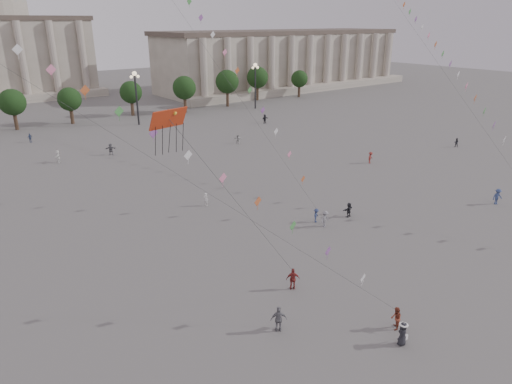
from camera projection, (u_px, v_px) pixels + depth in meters
ground at (347, 317)px, 32.89m from camera, size 360.00×360.00×0.00m
hall_east at (285, 60)px, 142.29m from camera, size 84.00×26.22×17.20m
tree_row at (47, 100)px, 88.94m from camera, size 137.12×5.12×8.00m
lamp_post_mid_east at (136, 88)px, 90.82m from camera, size 2.00×0.90×10.65m
lamp_post_far_east at (255, 77)px, 107.87m from camera, size 2.00×0.90×10.65m
person_crowd_0 at (30, 138)px, 79.66m from camera, size 0.99×0.69×1.56m
person_crowd_3 at (349, 210)px, 49.43m from camera, size 1.54×0.63×1.62m
person_crowd_4 at (58, 156)px, 68.30m from camera, size 1.24×1.83×1.90m
person_crowd_6 at (325, 219)px, 47.02m from camera, size 1.23×0.83×1.75m
person_crowd_7 at (238, 139)px, 78.80m from camera, size 1.48×1.27×1.61m
person_crowd_8 at (370, 158)px, 67.97m from camera, size 1.24×0.90×1.73m
person_crowd_9 at (265, 119)px, 94.30m from camera, size 1.80×0.83×1.87m
person_crowd_12 at (111, 149)px, 72.21m from camera, size 1.80×1.22×1.86m
person_crowd_13 at (206, 199)px, 52.37m from camera, size 0.53×0.66×1.58m
person_crowd_14 at (497, 197)px, 52.77m from camera, size 1.39×1.09×1.89m
person_crowd_15 at (456, 143)px, 76.77m from camera, size 0.89×0.93×1.51m
tourist_0 at (293, 279)px, 36.03m from camera, size 1.14×0.98×1.83m
tourist_3 at (279, 319)px, 31.12m from camera, size 1.20×0.99×1.91m
kite_flyer_0 at (396, 318)px, 31.38m from camera, size 1.04×1.02×1.69m
kite_flyer_1 at (316, 215)px, 48.12m from camera, size 1.13×0.99×1.52m
hat_person at (403, 333)px, 29.83m from camera, size 0.89×0.65×1.69m
dragon_kite at (171, 133)px, 23.89m from camera, size 6.51×1.38×17.53m
kite_train_east at (428, 39)px, 59.80m from camera, size 23.24×44.61×59.33m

